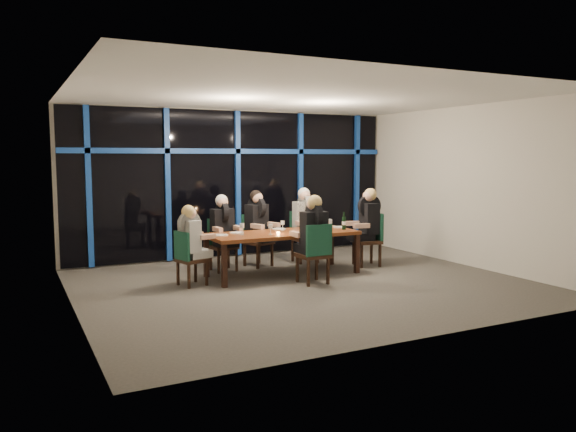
{
  "coord_description": "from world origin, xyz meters",
  "views": [
    {
      "loc": [
        -4.24,
        -7.82,
        2.04
      ],
      "look_at": [
        0.0,
        0.6,
        1.05
      ],
      "focal_mm": 35.0,
      "sensor_mm": 36.0,
      "label": 1
    }
  ],
  "objects_px": {
    "chair_far_mid": "(255,237)",
    "chair_end_right": "(371,236)",
    "water_pitcher": "(329,225)",
    "chair_far_right": "(303,234)",
    "wine_bottle": "(344,223)",
    "diner_far_mid": "(258,217)",
    "diner_near_mid": "(313,226)",
    "chair_far_left": "(221,242)",
    "diner_far_right": "(305,214)",
    "dining_table": "(283,236)",
    "chair_near_mid": "(315,251)",
    "diner_end_left": "(191,233)",
    "diner_end_right": "(367,216)",
    "chair_end_left": "(188,256)",
    "diner_far_left": "(223,221)"
  },
  "relations": [
    {
      "from": "diner_end_left",
      "to": "diner_end_right",
      "type": "relative_size",
      "value": 0.88
    },
    {
      "from": "diner_far_mid",
      "to": "dining_table",
      "type": "bearing_deg",
      "value": -104.45
    },
    {
      "from": "chair_far_right",
      "to": "diner_far_right",
      "type": "relative_size",
      "value": 1.03
    },
    {
      "from": "chair_far_left",
      "to": "chair_far_mid",
      "type": "bearing_deg",
      "value": 5.16
    },
    {
      "from": "chair_far_right",
      "to": "diner_far_mid",
      "type": "distance_m",
      "value": 1.05
    },
    {
      "from": "chair_end_right",
      "to": "diner_far_mid",
      "type": "xyz_separation_m",
      "value": [
        -1.93,
        0.9,
        0.37
      ]
    },
    {
      "from": "diner_far_left",
      "to": "diner_far_mid",
      "type": "xyz_separation_m",
      "value": [
        0.73,
        0.12,
        0.03
      ]
    },
    {
      "from": "chair_far_mid",
      "to": "diner_end_right",
      "type": "bearing_deg",
      "value": -45.71
    },
    {
      "from": "diner_far_mid",
      "to": "wine_bottle",
      "type": "bearing_deg",
      "value": -60.68
    },
    {
      "from": "diner_far_right",
      "to": "diner_end_right",
      "type": "xyz_separation_m",
      "value": [
        0.87,
        -0.84,
        0.01
      ]
    },
    {
      "from": "chair_far_right",
      "to": "diner_far_left",
      "type": "xyz_separation_m",
      "value": [
        -1.72,
        -0.16,
        0.34
      ]
    },
    {
      "from": "diner_far_right",
      "to": "chair_far_mid",
      "type": "bearing_deg",
      "value": 175.96
    },
    {
      "from": "chair_end_right",
      "to": "diner_near_mid",
      "type": "distance_m",
      "value": 1.94
    },
    {
      "from": "chair_end_right",
      "to": "diner_end_right",
      "type": "distance_m",
      "value": 0.4
    },
    {
      "from": "chair_far_mid",
      "to": "water_pitcher",
      "type": "relative_size",
      "value": 4.83
    },
    {
      "from": "chair_near_mid",
      "to": "diner_far_left",
      "type": "distance_m",
      "value": 1.96
    },
    {
      "from": "chair_far_left",
      "to": "diner_end_left",
      "type": "xyz_separation_m",
      "value": [
        -0.84,
        -0.94,
        0.32
      ]
    },
    {
      "from": "chair_far_mid",
      "to": "chair_end_right",
      "type": "bearing_deg",
      "value": -45.04
    },
    {
      "from": "dining_table",
      "to": "diner_end_left",
      "type": "relative_size",
      "value": 3.03
    },
    {
      "from": "chair_far_right",
      "to": "chair_end_right",
      "type": "height_order",
      "value": "chair_end_right"
    },
    {
      "from": "chair_far_right",
      "to": "wine_bottle",
      "type": "distance_m",
      "value": 1.2
    },
    {
      "from": "wine_bottle",
      "to": "diner_near_mid",
      "type": "bearing_deg",
      "value": -147.71
    },
    {
      "from": "wine_bottle",
      "to": "diner_end_left",
      "type": "bearing_deg",
      "value": 177.83
    },
    {
      "from": "chair_far_left",
      "to": "chair_far_right",
      "type": "height_order",
      "value": "chair_far_right"
    },
    {
      "from": "diner_far_right",
      "to": "diner_near_mid",
      "type": "distance_m",
      "value": 1.84
    },
    {
      "from": "chair_end_right",
      "to": "diner_far_mid",
      "type": "distance_m",
      "value": 2.16
    },
    {
      "from": "chair_end_left",
      "to": "diner_end_left",
      "type": "bearing_deg",
      "value": -90.0
    },
    {
      "from": "diner_end_right",
      "to": "diner_near_mid",
      "type": "distance_m",
      "value": 1.83
    },
    {
      "from": "chair_end_left",
      "to": "chair_near_mid",
      "type": "distance_m",
      "value": 2.03
    },
    {
      "from": "chair_far_mid",
      "to": "diner_end_left",
      "type": "relative_size",
      "value": 1.14
    },
    {
      "from": "chair_end_left",
      "to": "water_pitcher",
      "type": "height_order",
      "value": "water_pitcher"
    },
    {
      "from": "chair_near_mid",
      "to": "diner_far_right",
      "type": "xyz_separation_m",
      "value": [
        0.76,
        1.76,
        0.4
      ]
    },
    {
      "from": "dining_table",
      "to": "chair_far_mid",
      "type": "xyz_separation_m",
      "value": [
        -0.09,
        0.99,
        -0.14
      ]
    },
    {
      "from": "chair_far_mid",
      "to": "diner_far_mid",
      "type": "height_order",
      "value": "diner_far_mid"
    },
    {
      "from": "diner_near_mid",
      "to": "diner_end_left",
      "type": "bearing_deg",
      "value": -23.0
    },
    {
      "from": "chair_far_left",
      "to": "diner_far_mid",
      "type": "height_order",
      "value": "diner_far_mid"
    },
    {
      "from": "chair_far_left",
      "to": "diner_end_left",
      "type": "relative_size",
      "value": 1.09
    },
    {
      "from": "diner_end_left",
      "to": "diner_far_right",
      "type": "bearing_deg",
      "value": -84.82
    },
    {
      "from": "chair_far_mid",
      "to": "diner_end_left",
      "type": "distance_m",
      "value": 1.91
    },
    {
      "from": "dining_table",
      "to": "diner_far_left",
      "type": "height_order",
      "value": "diner_far_left"
    },
    {
      "from": "dining_table",
      "to": "chair_near_mid",
      "type": "bearing_deg",
      "value": -80.42
    },
    {
      "from": "chair_far_left",
      "to": "wine_bottle",
      "type": "xyz_separation_m",
      "value": [
        1.94,
        -1.05,
        0.35
      ]
    },
    {
      "from": "wine_bottle",
      "to": "dining_table",
      "type": "bearing_deg",
      "value": 171.36
    },
    {
      "from": "diner_far_mid",
      "to": "diner_end_right",
      "type": "xyz_separation_m",
      "value": [
        1.85,
        -0.88,
        0.02
      ]
    },
    {
      "from": "chair_far_mid",
      "to": "diner_far_right",
      "type": "relative_size",
      "value": 1.01
    },
    {
      "from": "chair_end_left",
      "to": "diner_far_mid",
      "type": "bearing_deg",
      "value": -73.87
    },
    {
      "from": "chair_far_mid",
      "to": "diner_near_mid",
      "type": "height_order",
      "value": "diner_near_mid"
    },
    {
      "from": "diner_far_left",
      "to": "diner_near_mid",
      "type": "height_order",
      "value": "diner_near_mid"
    },
    {
      "from": "diner_far_right",
      "to": "diner_end_right",
      "type": "relative_size",
      "value": 0.99
    },
    {
      "from": "diner_near_mid",
      "to": "water_pitcher",
      "type": "xyz_separation_m",
      "value": [
        0.68,
        0.64,
        -0.09
      ]
    }
  ]
}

